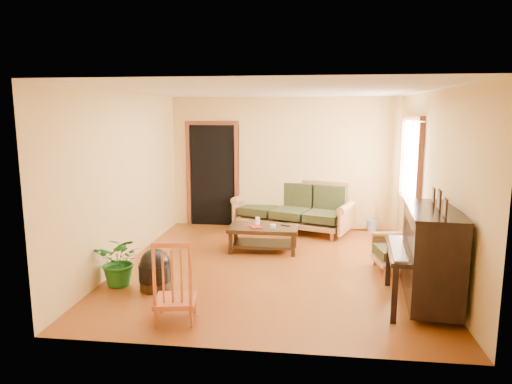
# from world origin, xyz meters

# --- Properties ---
(floor) EXTENTS (5.00, 5.00, 0.00)m
(floor) POSITION_xyz_m (0.00, 0.00, 0.00)
(floor) COLOR #5F2A0C
(floor) RESTS_ON ground
(doorway) EXTENTS (1.08, 0.16, 2.05)m
(doorway) POSITION_xyz_m (-1.45, 2.48, 1.02)
(doorway) COLOR black
(doorway) RESTS_ON floor
(window) EXTENTS (0.12, 1.36, 1.46)m
(window) POSITION_xyz_m (2.21, 1.30, 1.50)
(window) COLOR white
(window) RESTS_ON right_wall
(sofa) EXTENTS (2.44, 1.65, 0.97)m
(sofa) POSITION_xyz_m (0.18, 2.18, 0.48)
(sofa) COLOR #986437
(sofa) RESTS_ON floor
(coffee_table) EXTENTS (1.15, 0.64, 0.42)m
(coffee_table) POSITION_xyz_m (-0.22, 0.78, 0.21)
(coffee_table) COLOR black
(coffee_table) RESTS_ON floor
(armchair) EXTENTS (0.82, 0.85, 0.75)m
(armchair) POSITION_xyz_m (1.83, 0.03, 0.37)
(armchair) COLOR #986437
(armchair) RESTS_ON floor
(piano) EXTENTS (0.92, 1.41, 1.18)m
(piano) POSITION_xyz_m (1.98, -1.19, 0.59)
(piano) COLOR black
(piano) RESTS_ON floor
(footstool) EXTENTS (0.48, 0.48, 0.41)m
(footstool) POSITION_xyz_m (-1.44, -1.09, 0.20)
(footstool) COLOR black
(footstool) RESTS_ON floor
(red_chair) EXTENTS (0.52, 0.55, 0.95)m
(red_chair) POSITION_xyz_m (-0.91, -1.94, 0.47)
(red_chair) COLOR #9A401C
(red_chair) RESTS_ON floor
(leaning_frame) EXTENTS (0.45, 0.11, 0.60)m
(leaning_frame) POSITION_xyz_m (1.60, 2.41, 0.30)
(leaning_frame) COLOR #BD8C3F
(leaning_frame) RESTS_ON floor
(ceramic_crock) EXTENTS (0.20, 0.20, 0.22)m
(ceramic_crock) POSITION_xyz_m (1.75, 2.32, 0.11)
(ceramic_crock) COLOR #34479E
(ceramic_crock) RESTS_ON floor
(potted_plant) EXTENTS (0.64, 0.56, 0.69)m
(potted_plant) POSITION_xyz_m (-1.95, -1.00, 0.34)
(potted_plant) COLOR #185518
(potted_plant) RESTS_ON floor
(book) EXTENTS (0.26, 0.29, 0.02)m
(book) POSITION_xyz_m (-0.41, 0.65, 0.43)
(book) COLOR maroon
(book) RESTS_ON coffee_table
(candle) EXTENTS (0.10, 0.10, 0.13)m
(candle) POSITION_xyz_m (-0.33, 0.89, 0.48)
(candle) COLOR white
(candle) RESTS_ON coffee_table
(glass_jar) EXTENTS (0.12, 0.12, 0.06)m
(glass_jar) POSITION_xyz_m (-0.06, 0.69, 0.45)
(glass_jar) COLOR silver
(glass_jar) RESTS_ON coffee_table
(remote) EXTENTS (0.16, 0.10, 0.02)m
(remote) POSITION_xyz_m (0.14, 0.87, 0.43)
(remote) COLOR black
(remote) RESTS_ON coffee_table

